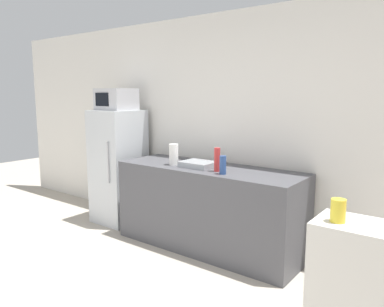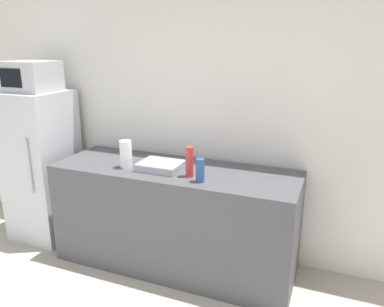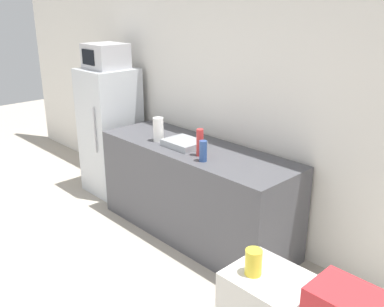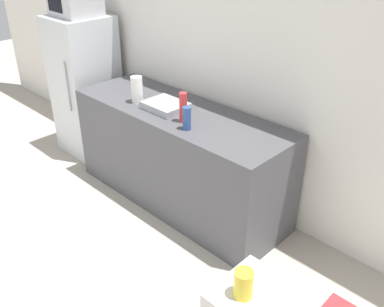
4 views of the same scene
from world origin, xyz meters
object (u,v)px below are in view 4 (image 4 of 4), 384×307
Objects in this scene: jar at (243,284)px; paper_towel_roll at (137,90)px; bottle_short at (187,118)px; refrigerator at (86,86)px; microwave at (75,1)px; bottle_tall at (183,107)px.

jar is 0.53× the size of paper_towel_roll.
bottle_short is 0.78× the size of paper_towel_roll.
refrigerator reaches higher than jar.
microwave reaches higher than bottle_short.
microwave is 1.90m from bottle_short.
paper_towel_roll is (-2.11, 1.17, -0.06)m from jar.
bottle_tall is (1.66, -0.15, 0.29)m from refrigerator.
bottle_tall is at bearing -5.18° from refrigerator.
paper_towel_roll is at bearing 150.92° from jar.
microwave is 3.49m from jar.
jar is (3.19, -1.32, 0.34)m from refrigerator.
paper_towel_roll is (1.08, -0.15, 0.28)m from refrigerator.
microwave reaches higher than refrigerator.
bottle_tall reaches higher than jar.
microwave is at bearing 174.86° from bottle_tall.
refrigerator is at bearing 172.65° from bottle_short.
paper_towel_roll is at bearing -7.65° from microwave.
microwave is 1.89× the size of paper_towel_roll.
microwave is 1.77m from bottle_tall.
microwave is at bearing -106.76° from refrigerator.
bottle_short is (1.78, -0.23, 0.26)m from refrigerator.
bottle_tall is 1.96× the size of jar.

